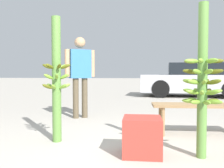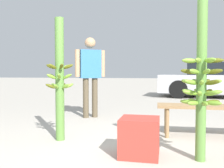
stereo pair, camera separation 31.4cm
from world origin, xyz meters
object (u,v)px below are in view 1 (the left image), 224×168
banana_stalk_left (57,79)px  market_bench (204,108)px  banana_stalk_center (202,81)px  produce_crate (142,136)px  parked_car (193,80)px  vendor_person (80,70)px

banana_stalk_left → market_bench: (2.09, 0.60, -0.45)m
banana_stalk_center → produce_crate: 0.91m
parked_car → banana_stalk_center: bearing=174.4°
banana_stalk_left → produce_crate: bearing=-20.5°
banana_stalk_center → vendor_person: banana_stalk_center is taller
banana_stalk_center → market_bench: (0.28, 1.05, -0.45)m
parked_car → vendor_person: bearing=152.2°
banana_stalk_left → produce_crate: (1.16, -0.43, -0.64)m
vendor_person → market_bench: 2.57m
market_bench → parked_car: (1.14, 6.30, 0.25)m
banana_stalk_left → vendor_person: bearing=93.6°
market_bench → produce_crate: 1.40m
banana_stalk_left → produce_crate: 1.39m
market_bench → parked_car: parked_car is taller
vendor_person → parked_car: 6.12m
banana_stalk_left → banana_stalk_center: 1.86m
banana_stalk_left → market_bench: size_ratio=1.09×
vendor_person → produce_crate: 2.67m
banana_stalk_left → banana_stalk_center: bearing=-13.9°
banana_stalk_center → parked_car: banana_stalk_center is taller
banana_stalk_left → produce_crate: banana_stalk_left is taller
banana_stalk_left → market_bench: bearing=16.0°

